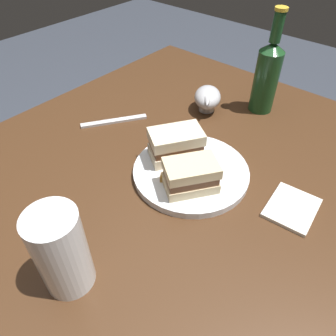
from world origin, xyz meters
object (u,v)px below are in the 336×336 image
sandwich_half_left (176,145)px  sandwich_half_right (191,176)px  cider_bottle (267,75)px  gravy_boat (207,98)px  fork (114,121)px  pint_glass (63,256)px  napkin (292,208)px  plate (191,172)px

sandwich_half_left → sandwich_half_right: (0.06, 0.09, -0.00)m
sandwich_half_right → cider_bottle: bearing=-172.7°
sandwich_half_left → gravy_boat: 0.24m
gravy_boat → fork: (0.21, -0.16, -0.04)m
cider_bottle → pint_glass: bearing=1.9°
gravy_boat → cider_bottle: (-0.11, 0.11, 0.07)m
pint_glass → napkin: 0.45m
sandwich_half_right → gravy_boat: sandwich_half_right is taller
plate → pint_glass: (0.33, 0.00, 0.06)m
sandwich_half_right → gravy_boat: bearing=-150.4°
sandwich_half_left → cider_bottle: size_ratio=0.50×
plate → cider_bottle: bearing=-177.0°
sandwich_half_right → sandwich_half_left: bearing=-122.9°
sandwich_half_left → sandwich_half_right: bearing=57.1°
plate → sandwich_half_left: sandwich_half_left is taller
napkin → cider_bottle: bearing=-141.5°
sandwich_half_left → pint_glass: bearing=9.6°
plate → napkin: plate is taller
plate → napkin: (-0.05, 0.22, -0.00)m
sandwich_half_left → cider_bottle: (-0.34, 0.04, 0.05)m
napkin → pint_glass: bearing=-29.1°
pint_glass → cider_bottle: (-0.68, -0.02, 0.04)m
gravy_boat → cider_bottle: 0.17m
napkin → fork: (0.02, -0.51, -0.00)m
plate → pint_glass: size_ratio=1.63×
plate → pint_glass: pint_glass is taller
sandwich_half_left → pint_glass: (0.34, 0.06, 0.02)m
fork → napkin: bearing=126.2°
napkin → gravy_boat: bearing=-118.6°
gravy_boat → fork: gravy_boat is taller
cider_bottle → napkin: cider_bottle is taller
sandwich_half_left → cider_bottle: 0.35m
sandwich_half_left → napkin: bearing=98.6°
plate → pint_glass: bearing=0.7°
pint_glass → gravy_boat: bearing=-166.8°
cider_bottle → fork: cider_bottle is taller
plate → sandwich_half_right: 0.07m
sandwich_half_right → napkin: 0.21m
gravy_boat → pint_glass: bearing=13.2°
gravy_boat → napkin: (0.19, 0.35, -0.04)m
gravy_boat → cider_bottle: cider_bottle is taller
napkin → plate: bearing=-76.5°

